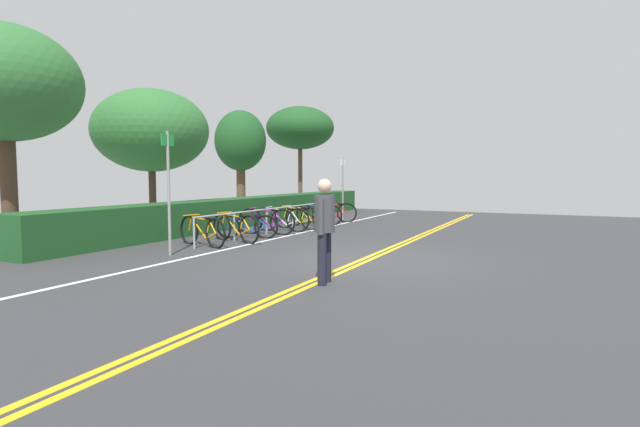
{
  "coord_description": "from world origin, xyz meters",
  "views": [
    {
      "loc": [
        -9.1,
        -3.47,
        1.69
      ],
      "look_at": [
        2.4,
        2.17,
        0.69
      ],
      "focal_mm": 27.67,
      "sensor_mm": 36.0,
      "label": 1
    }
  ],
  "objects_px": {
    "bicycle_5": "(297,218)",
    "tree_near_left": "(4,84)",
    "sign_post_far": "(343,183)",
    "bicycle_7": "(319,214)",
    "pedestrian": "(324,224)",
    "bicycle_2": "(247,226)",
    "sign_post_near": "(168,182)",
    "bicycle_3": "(266,221)",
    "bicycle_8": "(332,212)",
    "bicycle_4": "(282,219)",
    "bicycle_0": "(202,231)",
    "bicycle_6": "(307,216)",
    "tree_mid": "(151,131)",
    "bike_rack": "(280,213)",
    "tree_extra": "(300,128)",
    "bicycle_1": "(235,228)",
    "tree_far_right": "(240,142)"
  },
  "relations": [
    {
      "from": "bicycle_5",
      "to": "tree_near_left",
      "type": "xyz_separation_m",
      "value": [
        -6.66,
        3.74,
        3.35
      ]
    },
    {
      "from": "bicycle_5",
      "to": "sign_post_far",
      "type": "distance_m",
      "value": 3.59
    },
    {
      "from": "bicycle_7",
      "to": "pedestrian",
      "type": "relative_size",
      "value": 1.07
    },
    {
      "from": "bicycle_2",
      "to": "bicycle_7",
      "type": "distance_m",
      "value": 4.19
    },
    {
      "from": "pedestrian",
      "to": "bicycle_2",
      "type": "bearing_deg",
      "value": 46.01
    },
    {
      "from": "bicycle_5",
      "to": "sign_post_near",
      "type": "xyz_separation_m",
      "value": [
        -5.68,
        -0.06,
        1.19
      ]
    },
    {
      "from": "bicycle_3",
      "to": "bicycle_8",
      "type": "distance_m",
      "value": 4.22
    },
    {
      "from": "bicycle_4",
      "to": "bicycle_5",
      "type": "height_order",
      "value": "bicycle_4"
    },
    {
      "from": "bicycle_5",
      "to": "bicycle_0",
      "type": "bearing_deg",
      "value": 177.1
    },
    {
      "from": "bicycle_2",
      "to": "bicycle_7",
      "type": "bearing_deg",
      "value": -1.16
    },
    {
      "from": "bicycle_5",
      "to": "bicycle_6",
      "type": "relative_size",
      "value": 1.04
    },
    {
      "from": "tree_near_left",
      "to": "bicycle_5",
      "type": "bearing_deg",
      "value": -29.29
    },
    {
      "from": "bicycle_2",
      "to": "tree_mid",
      "type": "height_order",
      "value": "tree_mid"
    },
    {
      "from": "bike_rack",
      "to": "tree_near_left",
      "type": "bearing_deg",
      "value": 147.9
    },
    {
      "from": "bicycle_7",
      "to": "tree_extra",
      "type": "xyz_separation_m",
      "value": [
        5.0,
        3.43,
        3.5
      ]
    },
    {
      "from": "bicycle_1",
      "to": "bike_rack",
      "type": "bearing_deg",
      "value": 3.39
    },
    {
      "from": "bike_rack",
      "to": "bicycle_7",
      "type": "height_order",
      "value": "bike_rack"
    },
    {
      "from": "bike_rack",
      "to": "sign_post_far",
      "type": "distance_m",
      "value": 4.37
    },
    {
      "from": "bicycle_0",
      "to": "bicycle_2",
      "type": "distance_m",
      "value": 1.73
    },
    {
      "from": "bicycle_0",
      "to": "pedestrian",
      "type": "bearing_deg",
      "value": -118.7
    },
    {
      "from": "bicycle_6",
      "to": "sign_post_near",
      "type": "distance_m",
      "value": 6.69
    },
    {
      "from": "tree_near_left",
      "to": "tree_mid",
      "type": "bearing_deg",
      "value": -0.52
    },
    {
      "from": "bicycle_7",
      "to": "bike_rack",
      "type": "bearing_deg",
      "value": 178.3
    },
    {
      "from": "bicycle_5",
      "to": "bicycle_4",
      "type": "bearing_deg",
      "value": 173.89
    },
    {
      "from": "bicycle_5",
      "to": "bicycle_8",
      "type": "height_order",
      "value": "bicycle_5"
    },
    {
      "from": "bicycle_6",
      "to": "tree_mid",
      "type": "xyz_separation_m",
      "value": [
        -3.26,
        3.61,
        2.7
      ]
    },
    {
      "from": "bicycle_4",
      "to": "bicycle_7",
      "type": "distance_m",
      "value": 2.4
    },
    {
      "from": "bicycle_1",
      "to": "bicycle_2",
      "type": "xyz_separation_m",
      "value": [
        0.76,
        0.16,
        -0.04
      ]
    },
    {
      "from": "bicycle_7",
      "to": "pedestrian",
      "type": "distance_m",
      "value": 9.34
    },
    {
      "from": "bicycle_8",
      "to": "tree_far_right",
      "type": "bearing_deg",
      "value": 86.69
    },
    {
      "from": "bicycle_1",
      "to": "bicycle_5",
      "type": "relative_size",
      "value": 1.02
    },
    {
      "from": "sign_post_near",
      "to": "bicycle_1",
      "type": "bearing_deg",
      "value": 0.24
    },
    {
      "from": "bicycle_8",
      "to": "pedestrian",
      "type": "xyz_separation_m",
      "value": [
        -9.26,
        -4.14,
        0.59
      ]
    },
    {
      "from": "bike_rack",
      "to": "bicycle_0",
      "type": "distance_m",
      "value": 3.45
    },
    {
      "from": "bicycle_2",
      "to": "bicycle_5",
      "type": "distance_m",
      "value": 2.58
    },
    {
      "from": "bicycle_7",
      "to": "sign_post_near",
      "type": "distance_m",
      "value": 7.39
    },
    {
      "from": "tree_mid",
      "to": "tree_extra",
      "type": "height_order",
      "value": "tree_extra"
    },
    {
      "from": "bicycle_3",
      "to": "bicycle_6",
      "type": "height_order",
      "value": "bicycle_3"
    },
    {
      "from": "bicycle_3",
      "to": "pedestrian",
      "type": "distance_m",
      "value": 6.63
    },
    {
      "from": "bicycle_3",
      "to": "tree_mid",
      "type": "xyz_separation_m",
      "value": [
        -0.7,
        3.61,
        2.65
      ]
    },
    {
      "from": "bicycle_4",
      "to": "tree_extra",
      "type": "relative_size",
      "value": 0.36
    },
    {
      "from": "bicycle_3",
      "to": "tree_far_right",
      "type": "height_order",
      "value": "tree_far_right"
    },
    {
      "from": "sign_post_far",
      "to": "tree_near_left",
      "type": "bearing_deg",
      "value": 159.29
    },
    {
      "from": "bicycle_2",
      "to": "sign_post_near",
      "type": "relative_size",
      "value": 0.62
    },
    {
      "from": "bicycle_5",
      "to": "bicycle_6",
      "type": "distance_m",
      "value": 0.9
    },
    {
      "from": "tree_far_right",
      "to": "bicycle_3",
      "type": "bearing_deg",
      "value": -138.1
    },
    {
      "from": "bicycle_2",
      "to": "tree_far_right",
      "type": "distance_m",
      "value": 7.2
    },
    {
      "from": "bicycle_1",
      "to": "bicycle_4",
      "type": "height_order",
      "value": "bicycle_1"
    },
    {
      "from": "tree_mid",
      "to": "bicycle_6",
      "type": "bearing_deg",
      "value": -47.92
    },
    {
      "from": "bicycle_6",
      "to": "tree_mid",
      "type": "distance_m",
      "value": 5.56
    }
  ]
}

